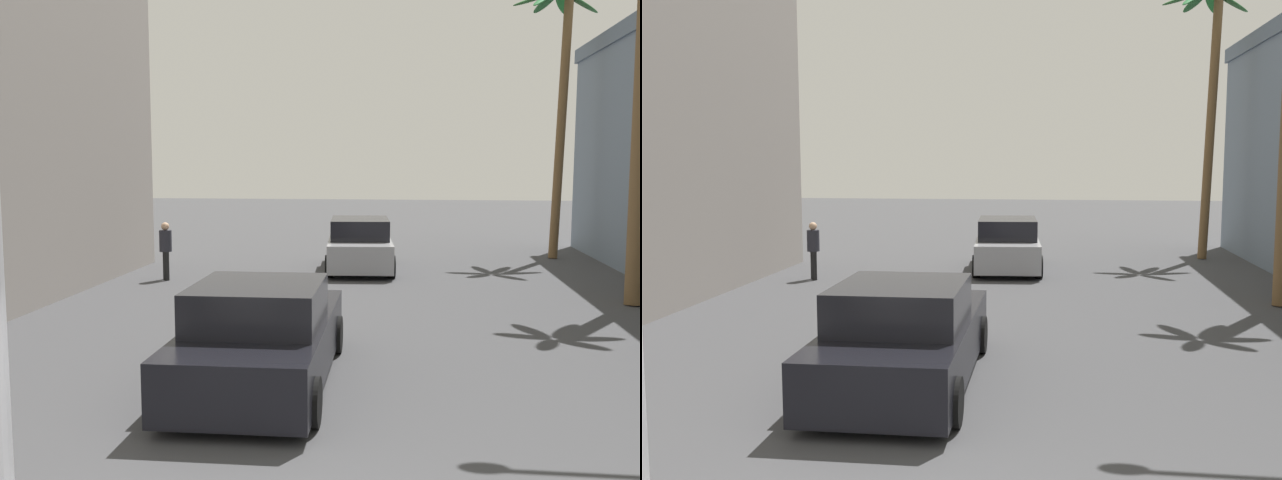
{
  "view_description": "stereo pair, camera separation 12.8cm",
  "coord_description": "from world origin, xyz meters",
  "views": [
    {
      "loc": [
        1.08,
        -4.6,
        3.29
      ],
      "look_at": [
        0.0,
        4.47,
        2.27
      ],
      "focal_mm": 40.0,
      "sensor_mm": 36.0,
      "label": 1
    },
    {
      "loc": [
        1.21,
        -4.58,
        3.29
      ],
      "look_at": [
        0.0,
        4.47,
        2.27
      ],
      "focal_mm": 40.0,
      "sensor_mm": 36.0,
      "label": 2
    }
  ],
  "objects": [
    {
      "name": "pedestrian_far_left",
      "position": [
        -5.47,
        14.28,
        0.93
      ],
      "size": [
        0.46,
        0.46,
        1.61
      ],
      "color": "black",
      "rests_on": "ground"
    },
    {
      "name": "palm_tree_far_right",
      "position": [
        6.17,
        20.37,
        5.77
      ],
      "size": [
        2.89,
        2.78,
        8.95
      ],
      "color": "brown",
      "rests_on": "ground"
    },
    {
      "name": "car_far",
      "position": [
        -0.26,
        16.82,
        0.74
      ],
      "size": [
        2.23,
        4.51,
        1.56
      ],
      "color": "black",
      "rests_on": "ground"
    },
    {
      "name": "car_lead",
      "position": [
        -0.98,
        5.51,
        0.7
      ],
      "size": [
        2.11,
        4.97,
        1.56
      ],
      "color": "black",
      "rests_on": "ground"
    },
    {
      "name": "ground_plane",
      "position": [
        0.0,
        10.0,
        0.0
      ],
      "size": [
        92.34,
        92.34,
        0.0
      ],
      "primitive_type": "plane",
      "color": "#424244"
    }
  ]
}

